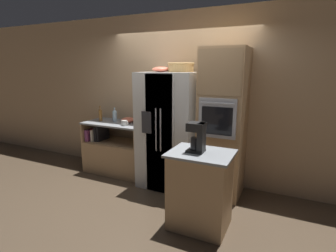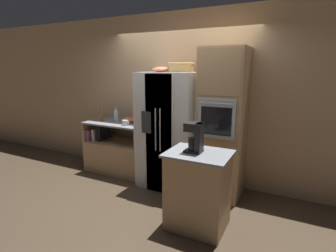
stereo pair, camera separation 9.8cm
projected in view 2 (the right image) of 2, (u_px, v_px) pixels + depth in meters
ground_plane at (169, 185)px, 4.34m from camera, size 20.00×20.00×0.00m
wall_back at (182, 98)px, 4.45m from camera, size 12.00×0.06×2.80m
counter_left at (118, 153)px, 4.88m from camera, size 1.18×0.62×0.94m
refrigerator at (170, 130)px, 4.21m from camera, size 0.91×0.78×1.84m
wall_oven at (223, 124)px, 3.85m from camera, size 0.63×0.71×2.19m
island_counter at (198, 190)px, 3.13m from camera, size 0.74×0.59×0.95m
wicker_basket at (181, 67)px, 3.99m from camera, size 0.41×0.41×0.14m
fruit_bowl at (161, 69)px, 4.08m from camera, size 0.28×0.28×0.08m
bottle_tall at (102, 114)px, 4.87m from camera, size 0.06×0.06×0.28m
bottle_short at (116, 115)px, 4.81m from camera, size 0.08×0.08×0.26m
mug at (125, 123)px, 4.51m from camera, size 0.13×0.10×0.09m
mixing_bowl at (129, 120)px, 4.74m from camera, size 0.24×0.24×0.09m
coffee_maker at (196, 136)px, 3.00m from camera, size 0.20×0.17×0.35m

